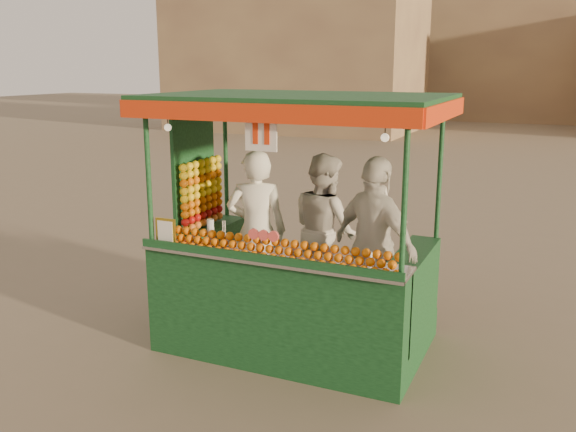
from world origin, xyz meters
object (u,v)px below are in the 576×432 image
at_px(vendor_right, 375,246).
at_px(vendor_middle, 325,229).
at_px(vendor_left, 257,231).
at_px(juice_cart, 286,269).

bearing_deg(vendor_right, vendor_middle, -9.14).
bearing_deg(vendor_middle, vendor_left, 80.33).
relative_size(vendor_middle, vendor_right, 0.95).
distance_m(vendor_middle, vendor_right, 0.86).
distance_m(juice_cart, vendor_right, 0.90).
height_order(vendor_left, vendor_right, vendor_right).
xyz_separation_m(vendor_middle, vendor_right, (0.68, -0.52, 0.04)).
xyz_separation_m(vendor_left, vendor_middle, (0.54, 0.46, -0.03)).
bearing_deg(vendor_middle, juice_cart, 115.34).
bearing_deg(vendor_right, vendor_left, 25.53).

